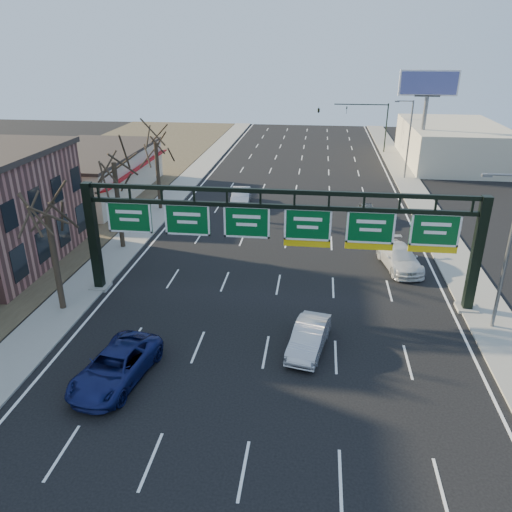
# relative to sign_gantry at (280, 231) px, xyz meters

# --- Properties ---
(ground) EXTENTS (160.00, 160.00, 0.00)m
(ground) POSITION_rel_sign_gantry_xyz_m (-0.16, -8.00, -4.63)
(ground) COLOR black
(ground) RESTS_ON ground
(sidewalk_left) EXTENTS (3.00, 120.00, 0.12)m
(sidewalk_left) POSITION_rel_sign_gantry_xyz_m (-12.96, 12.00, -4.57)
(sidewalk_left) COLOR gray
(sidewalk_left) RESTS_ON ground
(sidewalk_right) EXTENTS (3.00, 120.00, 0.12)m
(sidewalk_right) POSITION_rel_sign_gantry_xyz_m (12.64, 12.00, -4.57)
(sidewalk_right) COLOR gray
(sidewalk_right) RESTS_ON ground
(dirt_strip_left) EXTENTS (21.00, 120.00, 0.06)m
(dirt_strip_left) POSITION_rel_sign_gantry_xyz_m (-25.16, 12.00, -4.60)
(dirt_strip_left) COLOR #473D2B
(dirt_strip_left) RESTS_ON ground
(lane_markings) EXTENTS (21.60, 120.00, 0.01)m
(lane_markings) POSITION_rel_sign_gantry_xyz_m (-0.16, 12.00, -4.62)
(lane_markings) COLOR white
(lane_markings) RESTS_ON ground
(sign_gantry) EXTENTS (24.60, 1.20, 7.20)m
(sign_gantry) POSITION_rel_sign_gantry_xyz_m (0.00, 0.00, 0.00)
(sign_gantry) COLOR black
(sign_gantry) RESTS_ON ground
(cream_strip) EXTENTS (10.90, 18.40, 4.70)m
(cream_strip) POSITION_rel_sign_gantry_xyz_m (-21.64, 21.00, -2.27)
(cream_strip) COLOR beige
(cream_strip) RESTS_ON ground
(building_right_distant) EXTENTS (12.00, 20.00, 5.00)m
(building_right_distant) POSITION_rel_sign_gantry_xyz_m (19.84, 42.00, -2.13)
(building_right_distant) COLOR beige
(building_right_distant) RESTS_ON ground
(tree_gantry) EXTENTS (3.60, 3.60, 8.48)m
(tree_gantry) POSITION_rel_sign_gantry_xyz_m (-12.96, -3.00, 2.48)
(tree_gantry) COLOR #2C2418
(tree_gantry) RESTS_ON sidewalk_left
(tree_mid) EXTENTS (3.60, 3.60, 9.24)m
(tree_mid) POSITION_rel_sign_gantry_xyz_m (-12.96, 7.00, 3.23)
(tree_mid) COLOR #2C2418
(tree_mid) RESTS_ON sidewalk_left
(tree_far) EXTENTS (3.60, 3.60, 8.86)m
(tree_far) POSITION_rel_sign_gantry_xyz_m (-12.96, 17.00, 2.86)
(tree_far) COLOR #2C2418
(tree_far) RESTS_ON sidewalk_left
(streetlight_near) EXTENTS (2.15, 0.22, 9.00)m
(streetlight_near) POSITION_rel_sign_gantry_xyz_m (12.31, -2.00, 0.45)
(streetlight_near) COLOR slate
(streetlight_near) RESTS_ON sidewalk_right
(streetlight_far) EXTENTS (2.15, 0.22, 9.00)m
(streetlight_far) POSITION_rel_sign_gantry_xyz_m (12.31, 32.00, 0.45)
(streetlight_far) COLOR slate
(streetlight_far) RESTS_ON sidewalk_right
(billboard_right) EXTENTS (7.00, 0.50, 12.00)m
(billboard_right) POSITION_rel_sign_gantry_xyz_m (14.84, 36.98, 4.43)
(billboard_right) COLOR slate
(billboard_right) RESTS_ON ground
(traffic_signal_mast) EXTENTS (10.16, 0.54, 7.00)m
(traffic_signal_mast) POSITION_rel_sign_gantry_xyz_m (5.53, 47.00, 0.87)
(traffic_signal_mast) COLOR black
(traffic_signal_mast) RESTS_ON ground
(car_blue_suv) EXTENTS (3.48, 6.00, 1.57)m
(car_blue_suv) POSITION_rel_sign_gantry_xyz_m (-7.05, -9.29, -3.84)
(car_blue_suv) COLOR #121A51
(car_blue_suv) RESTS_ON ground
(car_silver_sedan) EXTENTS (2.41, 4.73, 1.49)m
(car_silver_sedan) POSITION_rel_sign_gantry_xyz_m (2.07, -5.49, -3.89)
(car_silver_sedan) COLOR #ADAEB2
(car_silver_sedan) RESTS_ON ground
(car_white_wagon) EXTENTS (3.23, 5.77, 1.58)m
(car_white_wagon) POSITION_rel_sign_gantry_xyz_m (8.27, 5.83, -3.84)
(car_white_wagon) COLOR silver
(car_white_wagon) RESTS_ON ground
(car_grey_far) EXTENTS (1.91, 4.33, 1.45)m
(car_grey_far) POSITION_rel_sign_gantry_xyz_m (6.81, 15.96, -3.90)
(car_grey_far) COLOR #393C3E
(car_grey_far) RESTS_ON ground
(car_silver_distant) EXTENTS (2.19, 5.17, 1.66)m
(car_silver_distant) POSITION_rel_sign_gantry_xyz_m (-5.36, 19.31, -3.80)
(car_silver_distant) COLOR #A7A7AB
(car_silver_distant) RESTS_ON ground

